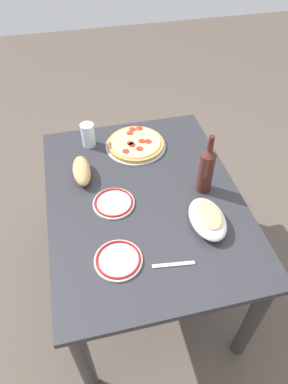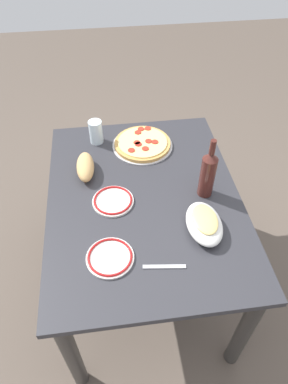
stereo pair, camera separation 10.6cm
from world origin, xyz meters
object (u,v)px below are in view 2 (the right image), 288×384
object	(u,v)px
bread_loaf	(85,167)
water_glass	(96,132)
dining_table	(144,214)
wine_bottle	(208,173)
side_plate_near	(110,257)
pepperoni_pizza	(142,144)
baked_pasta_dish	(204,223)
side_plate_far	(113,201)

from	to	relation	value
bread_loaf	water_glass	bearing A→B (deg)	165.59
dining_table	wine_bottle	size ratio (longest dim) A/B	3.83
side_plate_near	dining_table	bearing A→B (deg)	150.65
pepperoni_pizza	side_plate_near	world-z (taller)	pepperoni_pizza
pepperoni_pizza	side_plate_near	distance (m)	0.73
side_plate_near	wine_bottle	bearing A→B (deg)	123.17
pepperoni_pizza	water_glass	distance (m)	0.26
dining_table	bread_loaf	distance (m)	0.37
wine_bottle	side_plate_near	size ratio (longest dim) A/B	1.60
water_glass	bread_loaf	size ratio (longest dim) A/B	0.63
dining_table	bread_loaf	size ratio (longest dim) A/B	5.77
side_plate_near	bread_loaf	bearing A→B (deg)	-170.59
baked_pasta_dish	dining_table	bearing A→B (deg)	-134.26
water_glass	side_plate_near	distance (m)	0.77
dining_table	pepperoni_pizza	world-z (taller)	pepperoni_pizza
wine_bottle	side_plate_far	world-z (taller)	wine_bottle
baked_pasta_dish	bread_loaf	distance (m)	0.65
pepperoni_pizza	wine_bottle	distance (m)	0.47
water_glass	side_plate_far	bearing A→B (deg)	6.95
baked_pasta_dish	water_glass	distance (m)	0.79
wine_bottle	water_glass	bearing A→B (deg)	-133.31
side_plate_near	bread_loaf	xyz separation A→B (m)	(-0.52, -0.09, 0.03)
water_glass	side_plate_near	bearing A→B (deg)	1.72
dining_table	pepperoni_pizza	size ratio (longest dim) A/B	3.63
dining_table	side_plate_far	xyz separation A→B (m)	(0.02, -0.15, 0.13)
bread_loaf	pepperoni_pizza	bearing A→B (deg)	119.66
wine_bottle	dining_table	bearing A→B (deg)	-92.92
side_plate_near	bread_loaf	world-z (taller)	bread_loaf
side_plate_near	pepperoni_pizza	bearing A→B (deg)	162.32
side_plate_near	bread_loaf	distance (m)	0.53
dining_table	water_glass	xyz separation A→B (m)	(-0.45, -0.20, 0.19)
pepperoni_pizza	side_plate_far	distance (m)	0.43
baked_pasta_dish	side_plate_near	world-z (taller)	baked_pasta_dish
water_glass	bread_loaf	distance (m)	0.25
side_plate_far	dining_table	bearing A→B (deg)	96.03
pepperoni_pizza	side_plate_near	bearing A→B (deg)	-17.68
wine_bottle	side_plate_near	xyz separation A→B (m)	(0.30, -0.47, -0.12)
water_glass	side_plate_near	size ratio (longest dim) A/B	0.67
side_plate_far	side_plate_near	bearing A→B (deg)	-6.25
dining_table	baked_pasta_dish	size ratio (longest dim) A/B	4.94
pepperoni_pizza	side_plate_far	bearing A→B (deg)	-25.69
pepperoni_pizza	bread_loaf	bearing A→B (deg)	-60.34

